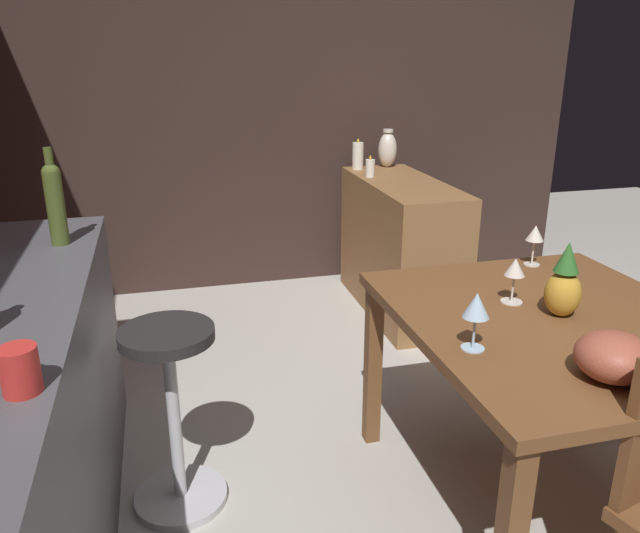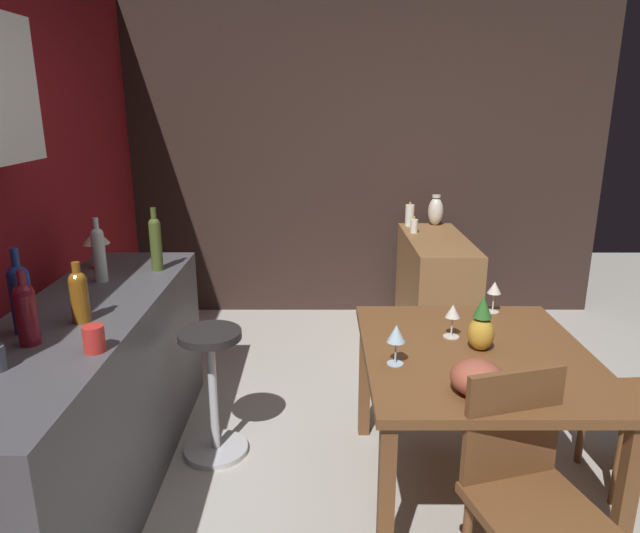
# 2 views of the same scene
# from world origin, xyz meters

# --- Properties ---
(ground_plane) EXTENTS (9.00, 9.00, 0.00)m
(ground_plane) POSITION_xyz_m (0.00, 0.00, 0.00)
(ground_plane) COLOR #B7B2A8
(wall_side_right) EXTENTS (0.10, 4.40, 2.60)m
(wall_side_right) POSITION_xyz_m (2.55, 0.30, 1.30)
(wall_side_right) COLOR #33231E
(wall_side_right) RESTS_ON ground_plane
(dining_table) EXTENTS (1.14, 0.99, 0.74)m
(dining_table) POSITION_xyz_m (0.01, -0.22, 0.65)
(dining_table) COLOR brown
(dining_table) RESTS_ON ground_plane
(sideboard_cabinet) EXTENTS (1.10, 0.44, 0.82)m
(sideboard_cabinet) POSITION_xyz_m (1.81, -0.40, 0.41)
(sideboard_cabinet) COLOR olive
(sideboard_cabinet) RESTS_ON ground_plane
(bar_stool) EXTENTS (0.34, 0.34, 0.69)m
(bar_stool) POSITION_xyz_m (0.35, 1.03, 0.37)
(bar_stool) COLOR #262323
(bar_stool) RESTS_ON ground_plane
(wine_glass_left) EXTENTS (0.07, 0.07, 0.17)m
(wine_glass_left) POSITION_xyz_m (0.49, -0.43, 0.87)
(wine_glass_left) COLOR silver
(wine_glass_left) RESTS_ON dining_table
(wine_glass_right) EXTENTS (0.07, 0.07, 0.16)m
(wine_glass_right) POSITION_xyz_m (0.17, -0.14, 0.86)
(wine_glass_right) COLOR silver
(wine_glass_right) RESTS_ON dining_table
(wine_glass_center) EXTENTS (0.08, 0.08, 0.18)m
(wine_glass_center) POSITION_xyz_m (-0.12, 0.16, 0.87)
(wine_glass_center) COLOR silver
(wine_glass_center) RESTS_ON dining_table
(pineapple_centerpiece) EXTENTS (0.12, 0.12, 0.25)m
(pineapple_centerpiece) POSITION_xyz_m (0.03, -0.24, 0.85)
(pineapple_centerpiece) COLOR gold
(pineapple_centerpiece) RESTS_ON dining_table
(fruit_bowl) EXTENTS (0.20, 0.20, 0.13)m
(fruit_bowl) POSITION_xyz_m (-0.37, -0.12, 0.81)
(fruit_bowl) COLOR #9E4C38
(fruit_bowl) RESTS_ON dining_table
(wine_bottle_olive) EXTENTS (0.06, 0.06, 0.35)m
(wine_bottle_olive) POSITION_xyz_m (0.72, 1.37, 1.06)
(wine_bottle_olive) COLOR #475623
(wine_bottle_olive) RESTS_ON kitchen_counter
(cup_red) EXTENTS (0.11, 0.08, 0.10)m
(cup_red) POSITION_xyz_m (-0.34, 1.31, 0.95)
(cup_red) COLOR red
(cup_red) RESTS_ON kitchen_counter
(pillar_candle_tall) EXTENTS (0.06, 0.06, 0.13)m
(pillar_candle_tall) POSITION_xyz_m (2.00, -0.25, 0.87)
(pillar_candle_tall) COLOR white
(pillar_candle_tall) RESTS_ON sideboard_cabinet
(pillar_candle_short) EXTENTS (0.07, 0.07, 0.20)m
(pillar_candle_short) POSITION_xyz_m (2.26, -0.26, 0.91)
(pillar_candle_short) COLOR white
(pillar_candle_short) RESTS_ON sideboard_cabinet
(vase_ceramic_ivory) EXTENTS (0.12, 0.12, 0.25)m
(vase_ceramic_ivory) POSITION_xyz_m (2.29, -0.47, 0.94)
(vase_ceramic_ivory) COLOR beige
(vase_ceramic_ivory) RESTS_ON sideboard_cabinet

